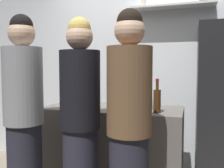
# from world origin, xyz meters

# --- Properties ---
(back_wall_assembly) EXTENTS (4.80, 0.32, 2.60)m
(back_wall_assembly) POSITION_xyz_m (0.00, 1.25, 1.30)
(back_wall_assembly) COLOR white
(back_wall_assembly) RESTS_ON ground
(counter) EXTENTS (1.46, 0.64, 0.91)m
(counter) POSITION_xyz_m (-0.22, 0.53, 0.45)
(counter) COLOR #66605B
(counter) RESTS_ON ground
(baking_pan) EXTENTS (0.34, 0.24, 0.05)m
(baking_pan) POSITION_xyz_m (-0.59, 0.51, 0.93)
(baking_pan) COLOR gray
(baking_pan) RESTS_ON counter
(utensil_holder) EXTENTS (0.10, 0.10, 0.22)m
(utensil_holder) POSITION_xyz_m (0.15, 0.57, 0.96)
(utensil_holder) COLOR #B2B2B7
(utensil_holder) RESTS_ON counter
(wine_bottle_green_glass) EXTENTS (0.07, 0.07, 0.32)m
(wine_bottle_green_glass) POSITION_xyz_m (-0.02, 0.70, 1.04)
(wine_bottle_green_glass) COLOR #19471E
(wine_bottle_green_glass) RESTS_ON counter
(wine_bottle_amber_glass) EXTENTS (0.07, 0.07, 0.32)m
(wine_bottle_amber_glass) POSITION_xyz_m (0.28, 0.37, 1.03)
(wine_bottle_amber_glass) COLOR #472814
(wine_bottle_amber_glass) RESTS_ON counter
(water_bottle_plastic) EXTENTS (0.09, 0.09, 0.24)m
(water_bottle_plastic) POSITION_xyz_m (-0.23, 0.73, 1.02)
(water_bottle_plastic) COLOR silver
(water_bottle_plastic) RESTS_ON counter
(person_brown_jacket) EXTENTS (0.34, 0.34, 1.77)m
(person_brown_jacket) POSITION_xyz_m (0.14, -0.17, 0.88)
(person_brown_jacket) COLOR #262633
(person_brown_jacket) RESTS_ON ground
(person_blonde) EXTENTS (0.34, 0.34, 1.75)m
(person_blonde) POSITION_xyz_m (-0.31, -0.07, 0.87)
(person_blonde) COLOR #262633
(person_blonde) RESTS_ON ground
(person_grey_hoodie) EXTENTS (0.34, 0.34, 1.79)m
(person_grey_hoodie) POSITION_xyz_m (-0.81, -0.15, 0.90)
(person_grey_hoodie) COLOR #262633
(person_grey_hoodie) RESTS_ON ground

